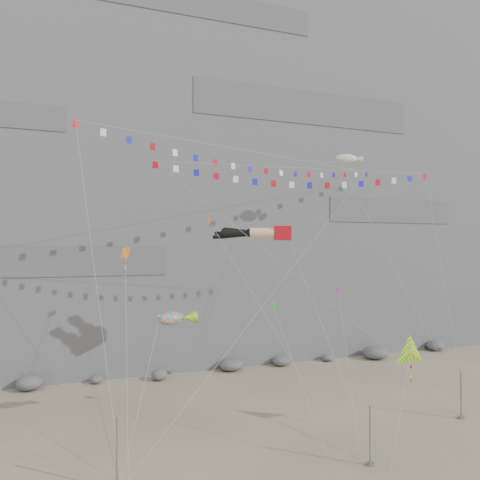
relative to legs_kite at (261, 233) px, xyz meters
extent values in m
plane|color=tan|center=(1.43, -5.18, -14.57)|extent=(120.00, 120.00, 0.00)
cube|color=slate|center=(1.43, 26.82, 10.43)|extent=(80.00, 28.00, 50.00)
cylinder|color=gray|center=(-12.66, -9.42, -12.59)|extent=(0.12, 0.12, 3.96)
cylinder|color=gray|center=(2.24, -11.90, -12.74)|extent=(0.12, 0.12, 3.66)
cylinder|color=gray|center=(13.66, -7.81, -12.70)|extent=(0.12, 0.12, 3.72)
cube|color=#B80B17|center=(1.64, -0.75, 0.01)|extent=(2.14, 2.40, 1.17)
cylinder|color=#EDB893|center=(-0.15, -0.56, 0.01)|extent=(2.16, 1.61, 0.86)
sphere|color=black|center=(-1.05, -0.14, 0.01)|extent=(0.79, 0.79, 0.79)
cone|color=black|center=(-2.11, 0.35, -0.05)|extent=(2.44, 1.65, 0.81)
cube|color=black|center=(-3.53, 1.01, -0.32)|extent=(0.84, 0.63, 0.29)
cylinder|color=#EDB893|center=(0.34, 0.50, 0.01)|extent=(2.16, 1.61, 0.86)
sphere|color=black|center=(-0.55, 0.91, 0.01)|extent=(0.79, 0.79, 0.79)
cone|color=black|center=(-1.61, 1.41, 0.13)|extent=(2.46, 1.65, 0.86)
cube|color=black|center=(-3.04, 2.07, 0.04)|extent=(0.84, 0.63, 0.29)
cylinder|color=gray|center=(1.91, -6.76, -7.25)|extent=(0.03, 0.03, 18.87)
cube|color=gray|center=(2.17, -12.77, -14.52)|extent=(0.16, 0.16, 0.10)
cylinder|color=gray|center=(-5.33, -2.38, -3.34)|extent=(0.03, 0.03, 29.99)
cylinder|color=gray|center=(9.08, -4.02, -4.45)|extent=(0.03, 0.03, 24.07)
cube|color=gray|center=(14.76, -7.38, -14.52)|extent=(0.16, 0.16, 0.10)
cylinder|color=gray|center=(-11.75, -6.09, -8.03)|extent=(0.03, 0.03, 15.52)
cylinder|color=gray|center=(-10.27, -5.77, -10.43)|extent=(0.03, 0.03, 11.09)
cylinder|color=gray|center=(5.22, -11.15, -11.60)|extent=(0.03, 0.03, 8.56)
cube|color=gray|center=(2.76, -13.09, -14.52)|extent=(0.16, 0.16, 0.10)
cylinder|color=gray|center=(13.32, -1.12, -3.22)|extent=(0.03, 0.03, 26.29)
cube|color=gray|center=(14.72, -7.70, -14.52)|extent=(0.16, 0.16, 0.10)
cylinder|color=gray|center=(-1.47, -5.07, -6.66)|extent=(0.03, 0.03, 21.13)
cube|color=gray|center=(1.27, -11.58, -14.52)|extent=(0.16, 0.16, 0.10)
cylinder|color=gray|center=(5.16, -4.97, -9.82)|extent=(0.03, 0.03, 15.88)
cube|color=gray|center=(2.35, -10.72, -14.52)|extent=(0.16, 0.16, 0.10)
cylinder|color=gray|center=(-0.41, -7.59, -10.04)|extent=(0.03, 0.03, 11.62)
cube|color=gray|center=(-0.14, -11.28, -14.52)|extent=(0.16, 0.16, 0.10)
camera|label=1|loc=(-15.30, -36.23, -1.14)|focal=35.00mm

